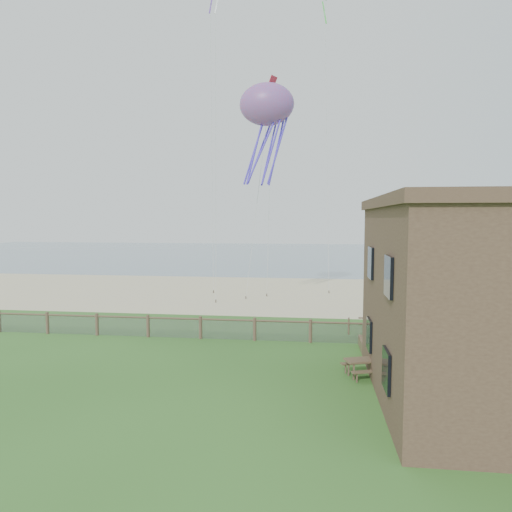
{
  "coord_description": "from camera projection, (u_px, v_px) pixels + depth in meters",
  "views": [
    {
      "loc": [
        3.08,
        -18.05,
        6.62
      ],
      "look_at": [
        -0.18,
        8.0,
        4.44
      ],
      "focal_mm": 32.0,
      "sensor_mm": 36.0,
      "label": 1
    }
  ],
  "objects": [
    {
      "name": "ground",
      "position": [
        236.0,
        379.0,
        18.78
      ],
      "size": [
        160.0,
        160.0,
        0.0
      ],
      "primitive_type": "plane",
      "color": "#2B551D",
      "rests_on": "ground"
    },
    {
      "name": "sand_beach",
      "position": [
        277.0,
        293.0,
        40.53
      ],
      "size": [
        72.0,
        20.0,
        0.02
      ],
      "primitive_type": "cube",
      "color": "#C9BD91",
      "rests_on": "ground"
    },
    {
      "name": "ocean",
      "position": [
        296.0,
        254.0,
        84.04
      ],
      "size": [
        160.0,
        68.0,
        0.02
      ],
      "primitive_type": "cube",
      "color": "slate",
      "rests_on": "ground"
    },
    {
      "name": "chainlink_fence",
      "position": [
        255.0,
        331.0,
        24.66
      ],
      "size": [
        36.2,
        0.2,
        1.25
      ],
      "primitive_type": null,
      "color": "#50392D",
      "rests_on": "ground"
    },
    {
      "name": "picnic_table",
      "position": [
        367.0,
        367.0,
        19.07
      ],
      "size": [
        2.21,
        1.93,
        0.78
      ],
      "primitive_type": null,
      "rotation": [
        0.0,
        0.0,
        0.33
      ],
      "color": "brown",
      "rests_on": "ground"
    },
    {
      "name": "octopus_kite",
      "position": [
        267.0,
        132.0,
        33.13
      ],
      "size": [
        4.24,
        3.39,
        7.74
      ],
      "primitive_type": null,
      "rotation": [
        0.0,
        0.0,
        -0.21
      ],
      "color": "#DF234A"
    },
    {
      "name": "kite_red",
      "position": [
        272.0,
        91.0,
        33.29
      ],
      "size": [
        1.79,
        1.54,
        2.2
      ],
      "primitive_type": null,
      "rotation": [
        0.44,
        0.0,
        1.09
      ],
      "color": "red"
    },
    {
      "name": "kite_green",
      "position": [
        325.0,
        3.0,
        34.56
      ],
      "size": [
        1.89,
        1.89,
        2.61
      ],
      "primitive_type": null,
      "rotation": [
        0.44,
        0.0,
        0.78
      ],
      "color": "green"
    }
  ]
}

